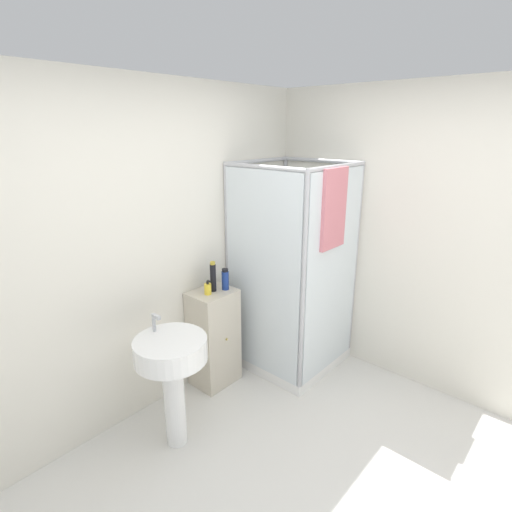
% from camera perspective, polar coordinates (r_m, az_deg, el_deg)
% --- Properties ---
extents(wall_back, '(6.40, 0.06, 2.50)m').
position_cam_1_polar(wall_back, '(3.05, -15.98, -0.01)').
color(wall_back, silver).
rests_on(wall_back, ground_plane).
extents(wall_right, '(0.06, 6.40, 2.50)m').
position_cam_1_polar(wall_right, '(3.45, 26.92, 0.76)').
color(wall_right, silver).
rests_on(wall_right, ground_plane).
extents(shower_enclosure, '(0.86, 0.89, 1.88)m').
position_cam_1_polar(shower_enclosure, '(3.72, 5.38, -8.25)').
color(shower_enclosure, white).
rests_on(shower_enclosure, ground_plane).
extents(vanity_cabinet, '(0.37, 0.32, 0.86)m').
position_cam_1_polar(vanity_cabinet, '(3.52, -6.06, -11.50)').
color(vanity_cabinet, beige).
rests_on(vanity_cabinet, ground_plane).
extents(sink, '(0.49, 0.49, 0.96)m').
position_cam_1_polar(sink, '(2.83, -11.94, -14.97)').
color(sink, white).
rests_on(sink, ground_plane).
extents(soap_dispenser, '(0.06, 0.06, 0.12)m').
position_cam_1_polar(soap_dispenser, '(3.26, -6.90, -4.66)').
color(soap_dispenser, yellow).
rests_on(soap_dispenser, vanity_cabinet).
extents(shampoo_bottle_tall_black, '(0.05, 0.05, 0.26)m').
position_cam_1_polar(shampoo_bottle_tall_black, '(3.29, -6.15, -2.97)').
color(shampoo_bottle_tall_black, black).
rests_on(shampoo_bottle_tall_black, vanity_cabinet).
extents(shampoo_bottle_blue, '(0.06, 0.06, 0.18)m').
position_cam_1_polar(shampoo_bottle_blue, '(3.33, -4.42, -3.36)').
color(shampoo_bottle_blue, navy).
rests_on(shampoo_bottle_blue, vanity_cabinet).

